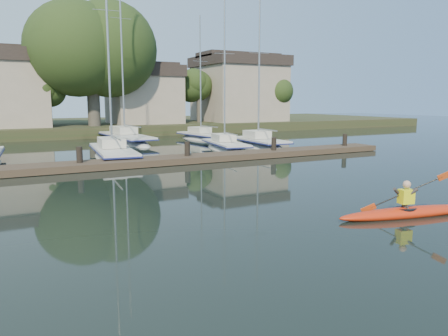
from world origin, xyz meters
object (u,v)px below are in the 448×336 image
dock (137,162)px  sailboat_4 (259,150)px  sailboat_2 (113,161)px  kayak (409,210)px  sailboat_7 (202,142)px  sailboat_3 (225,152)px  sailboat_6 (126,145)px

dock → sailboat_4: 12.09m
sailboat_2 → sailboat_4: size_ratio=1.24×
kayak → sailboat_4: sailboat_4 is taller
sailboat_7 → dock: bearing=-134.4°
sailboat_3 → sailboat_7: size_ratio=0.98×
sailboat_2 → sailboat_3: 8.42m
dock → sailboat_2: size_ratio=2.24×
sailboat_6 → dock: bearing=-105.5°
kayak → sailboat_2: sailboat_2 is taller
sailboat_4 → sailboat_7: (-1.26, 7.67, 0.02)m
dock → sailboat_3: 9.26m
sailboat_6 → sailboat_7: 6.79m
sailboat_3 → sailboat_7: sailboat_7 is taller
kayak → sailboat_4: (6.56, 19.05, -0.39)m
dock → sailboat_7: sailboat_7 is taller
sailboat_7 → kayak: bearing=-107.8°
dock → sailboat_2: (-0.39, 3.77, -0.39)m
dock → sailboat_4: (11.03, 4.92, -0.40)m
sailboat_3 → sailboat_2: bearing=-164.1°
dock → kayak: bearing=-72.4°
sailboat_2 → sailboat_4: sailboat_2 is taller
kayak → sailboat_2: bearing=116.6°
sailboat_4 → sailboat_3: bearing=-173.3°
kayak → sailboat_7: 27.25m
sailboat_3 → sailboat_4: sailboat_4 is taller
dock → sailboat_4: bearing=24.0°
sailboat_3 → sailboat_6: bearing=129.2°
sailboat_4 → sailboat_7: 7.78m
kayak → sailboat_6: bearing=104.4°
sailboat_3 → sailboat_4: bearing=13.8°
sailboat_3 → sailboat_4: 3.07m
sailboat_4 → kayak: bearing=-106.6°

